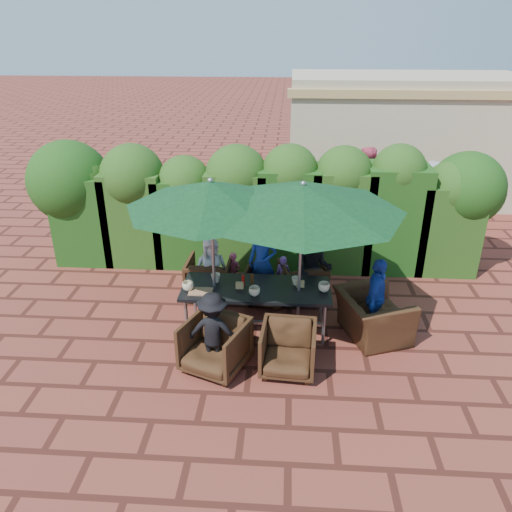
# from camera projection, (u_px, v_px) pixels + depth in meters

# --- Properties ---
(ground) EXTENTS (80.00, 80.00, 0.00)m
(ground) POSITION_uv_depth(u_px,v_px,m) (255.00, 325.00, 8.04)
(ground) COLOR brown
(ground) RESTS_ON ground
(dining_table) EXTENTS (2.27, 0.90, 0.75)m
(dining_table) POSITION_uv_depth(u_px,v_px,m) (256.00, 292.00, 7.65)
(dining_table) COLOR black
(dining_table) RESTS_ON ground
(umbrella_left) EXTENTS (2.47, 2.47, 2.46)m
(umbrella_left) POSITION_uv_depth(u_px,v_px,m) (211.00, 195.00, 7.04)
(umbrella_left) COLOR gray
(umbrella_left) RESTS_ON ground
(umbrella_right) EXTENTS (2.91, 2.91, 2.46)m
(umbrella_right) POSITION_uv_depth(u_px,v_px,m) (303.00, 198.00, 6.90)
(umbrella_right) COLOR gray
(umbrella_right) RESTS_ON ground
(chair_far_left) EXTENTS (0.80, 0.75, 0.79)m
(chair_far_left) POSITION_uv_depth(u_px,v_px,m) (210.00, 276.00, 8.74)
(chair_far_left) COLOR black
(chair_far_left) RESTS_ON ground
(chair_far_mid) EXTENTS (0.77, 0.73, 0.70)m
(chair_far_mid) POSITION_uv_depth(u_px,v_px,m) (265.00, 283.00, 8.58)
(chair_far_mid) COLOR black
(chair_far_mid) RESTS_ON ground
(chair_far_right) EXTENTS (0.89, 0.86, 0.75)m
(chair_far_right) POSITION_uv_depth(u_px,v_px,m) (302.00, 279.00, 8.67)
(chair_far_right) COLOR black
(chair_far_right) RESTS_ON ground
(chair_near_left) EXTENTS (1.02, 0.99, 0.82)m
(chair_near_left) POSITION_uv_depth(u_px,v_px,m) (215.00, 343.00, 6.87)
(chair_near_left) COLOR black
(chair_near_left) RESTS_ON ground
(chair_near_right) EXTENTS (0.79, 0.75, 0.77)m
(chair_near_right) POSITION_uv_depth(u_px,v_px,m) (288.00, 347.00, 6.84)
(chair_near_right) COLOR black
(chair_near_right) RESTS_ON ground
(chair_end_right) EXTENTS (1.02, 1.24, 0.94)m
(chair_end_right) POSITION_uv_depth(u_px,v_px,m) (373.00, 309.00, 7.58)
(chair_end_right) COLOR black
(chair_end_right) RESTS_ON ground
(adult_far_left) EXTENTS (0.64, 0.49, 1.15)m
(adult_far_left) POSITION_uv_depth(u_px,v_px,m) (211.00, 269.00, 8.56)
(adult_far_left) COLOR silver
(adult_far_left) RESTS_ON ground
(adult_far_mid) EXTENTS (0.57, 0.50, 1.37)m
(adult_far_mid) POSITION_uv_depth(u_px,v_px,m) (262.00, 262.00, 8.56)
(adult_far_mid) COLOR #1D3CA1
(adult_far_mid) RESTS_ON ground
(adult_far_right) EXTENTS (0.71, 0.51, 1.35)m
(adult_far_right) POSITION_uv_depth(u_px,v_px,m) (313.00, 269.00, 8.36)
(adult_far_right) COLOR black
(adult_far_right) RESTS_ON ground
(adult_near_left) EXTENTS (0.75, 0.37, 1.15)m
(adult_near_left) POSITION_uv_depth(u_px,v_px,m) (213.00, 331.00, 6.85)
(adult_near_left) COLOR black
(adult_near_left) RESTS_ON ground
(adult_end_right) EXTENTS (0.58, 0.83, 1.28)m
(adult_end_right) POSITION_uv_depth(u_px,v_px,m) (376.00, 298.00, 7.54)
(adult_end_right) COLOR #1D3CA1
(adult_end_right) RESTS_ON ground
(child_left) EXTENTS (0.34, 0.30, 0.77)m
(child_left) POSITION_uv_depth(u_px,v_px,m) (233.00, 273.00, 8.83)
(child_left) COLOR #D34A6A
(child_left) RESTS_ON ground
(child_right) EXTENTS (0.34, 0.31, 0.78)m
(child_right) POSITION_uv_depth(u_px,v_px,m) (283.00, 278.00, 8.68)
(child_right) COLOR #9554B7
(child_right) RESTS_ON ground
(pedestrian_a) EXTENTS (1.55, 0.91, 1.57)m
(pedestrian_a) POSITION_uv_depth(u_px,v_px,m) (331.00, 198.00, 11.41)
(pedestrian_a) COLOR #298F27
(pedestrian_a) RESTS_ON ground
(pedestrian_b) EXTENTS (1.06, 0.96, 1.88)m
(pedestrian_b) POSITION_uv_depth(u_px,v_px,m) (364.00, 187.00, 11.59)
(pedestrian_b) COLOR #D34A6A
(pedestrian_b) RESTS_ON ground
(pedestrian_c) EXTENTS (1.10, 1.09, 1.66)m
(pedestrian_c) POSITION_uv_depth(u_px,v_px,m) (430.00, 197.00, 11.26)
(pedestrian_c) COLOR gray
(pedestrian_c) RESTS_ON ground
(cup_a) EXTENTS (0.17, 0.17, 0.14)m
(cup_a) POSITION_uv_depth(u_px,v_px,m) (188.00, 286.00, 7.51)
(cup_a) COLOR beige
(cup_a) RESTS_ON dining_table
(cup_b) EXTENTS (0.15, 0.15, 0.14)m
(cup_b) POSITION_uv_depth(u_px,v_px,m) (216.00, 278.00, 7.74)
(cup_b) COLOR beige
(cup_b) RESTS_ON dining_table
(cup_c) EXTENTS (0.17, 0.17, 0.13)m
(cup_c) POSITION_uv_depth(u_px,v_px,m) (254.00, 291.00, 7.37)
(cup_c) COLOR beige
(cup_c) RESTS_ON dining_table
(cup_d) EXTENTS (0.13, 0.13, 0.12)m
(cup_d) POSITION_uv_depth(u_px,v_px,m) (296.00, 281.00, 7.67)
(cup_d) COLOR beige
(cup_d) RESTS_ON dining_table
(cup_e) EXTENTS (0.17, 0.17, 0.14)m
(cup_e) POSITION_uv_depth(u_px,v_px,m) (324.00, 287.00, 7.48)
(cup_e) COLOR beige
(cup_e) RESTS_ON dining_table
(ketchup_bottle) EXTENTS (0.04, 0.04, 0.17)m
(ketchup_bottle) POSITION_uv_depth(u_px,v_px,m) (243.00, 280.00, 7.64)
(ketchup_bottle) COLOR #B20C0A
(ketchup_bottle) RESTS_ON dining_table
(sauce_bottle) EXTENTS (0.04, 0.04, 0.17)m
(sauce_bottle) POSITION_uv_depth(u_px,v_px,m) (252.00, 279.00, 7.68)
(sauce_bottle) COLOR #4C230C
(sauce_bottle) RESTS_ON dining_table
(serving_tray) EXTENTS (0.35, 0.25, 0.02)m
(serving_tray) POSITION_uv_depth(u_px,v_px,m) (201.00, 292.00, 7.48)
(serving_tray) COLOR #9E6F4C
(serving_tray) RESTS_ON dining_table
(number_block_left) EXTENTS (0.12, 0.06, 0.10)m
(number_block_left) POSITION_uv_depth(u_px,v_px,m) (240.00, 285.00, 7.57)
(number_block_left) COLOR tan
(number_block_left) RESTS_ON dining_table
(number_block_right) EXTENTS (0.12, 0.06, 0.10)m
(number_block_right) POSITION_uv_depth(u_px,v_px,m) (300.00, 284.00, 7.61)
(number_block_right) COLOR tan
(number_block_right) RESTS_ON dining_table
(hedge_wall) EXTENTS (9.10, 1.60, 2.45)m
(hedge_wall) POSITION_uv_depth(u_px,v_px,m) (254.00, 200.00, 9.58)
(hedge_wall) COLOR #193B10
(hedge_wall) RESTS_ON ground
(building) EXTENTS (6.20, 3.08, 3.20)m
(building) POSITION_uv_depth(u_px,v_px,m) (401.00, 137.00, 13.46)
(building) COLOR #BFB18E
(building) RESTS_ON ground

